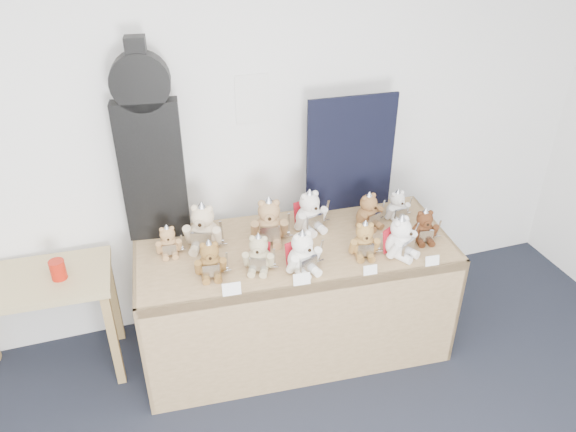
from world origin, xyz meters
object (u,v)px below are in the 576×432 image
object	(u,v)px
display_table	(297,275)
teddy_back_end	(397,206)
red_cup	(58,270)
teddy_front_right	(364,240)
teddy_back_centre_left	(269,222)
teddy_back_centre_right	(310,212)
teddy_back_far_left	(168,242)
teddy_back_left	(203,228)
teddy_front_far_right	(401,238)
teddy_front_end	(424,227)
teddy_front_centre	(303,254)
teddy_front_left	(259,254)
teddy_back_right	(369,212)
side_table	(37,296)
guitar_case	(149,147)
teddy_front_far_left	(210,260)

from	to	relation	value
display_table	teddy_back_end	bearing A→B (deg)	17.56
teddy_back_end	red_cup	bearing A→B (deg)	168.75
display_table	teddy_front_right	xyz separation A→B (m)	(0.36, -0.14, 0.27)
teddy_back_centre_left	teddy_back_centre_right	size ratio (longest dim) A/B	1.07
display_table	teddy_back_far_left	bearing A→B (deg)	167.57
display_table	teddy_back_left	size ratio (longest dim) A/B	6.13
display_table	teddy_front_far_right	bearing A→B (deg)	-15.26
teddy_front_end	teddy_back_end	xyz separation A→B (m)	(-0.04, 0.27, -0.00)
teddy_front_centre	teddy_back_centre_left	distance (m)	0.36
teddy_back_centre_left	teddy_back_centre_right	bearing A→B (deg)	23.26
teddy_back_far_left	teddy_front_left	bearing A→B (deg)	-30.71
red_cup	teddy_back_end	distance (m)	2.07
display_table	teddy_back_left	bearing A→B (deg)	160.04
teddy_front_far_right	display_table	bearing A→B (deg)	131.61
teddy_front_end	teddy_back_far_left	size ratio (longest dim) A/B	1.12
display_table	teddy_back_far_left	distance (m)	0.79
teddy_back_centre_right	teddy_back_right	size ratio (longest dim) A/B	1.16
teddy_back_centre_left	side_table	bearing A→B (deg)	-171.76
teddy_front_centre	teddy_back_centre_right	xyz separation A→B (m)	(0.19, 0.40, 0.00)
teddy_front_far_right	teddy_back_end	world-z (taller)	teddy_front_far_right
teddy_back_far_left	teddy_front_right	bearing A→B (deg)	-15.62
guitar_case	teddy_back_right	distance (m)	1.38
teddy_back_right	teddy_back_end	distance (m)	0.21
teddy_front_end	teddy_back_end	bearing A→B (deg)	107.09
teddy_back_left	teddy_back_end	xyz separation A→B (m)	(1.23, -0.07, -0.04)
teddy_front_right	teddy_back_right	world-z (taller)	teddy_back_right
teddy_front_far_right	side_table	bearing A→B (deg)	137.65
teddy_back_centre_right	teddy_back_right	bearing A→B (deg)	-25.97
teddy_back_left	teddy_back_far_left	size ratio (longest dim) A/B	1.54
teddy_back_end	teddy_back_far_left	bearing A→B (deg)	169.42
teddy_back_centre_left	teddy_back_right	xyz separation A→B (m)	(0.64, -0.04, -0.02)
display_table	teddy_front_left	xyz separation A→B (m)	(-0.26, -0.08, 0.27)
teddy_front_far_left	guitar_case	bearing A→B (deg)	119.78
side_table	teddy_back_right	bearing A→B (deg)	-1.60
side_table	teddy_front_far_left	world-z (taller)	teddy_front_far_left
teddy_front_far_left	teddy_front_centre	world-z (taller)	teddy_front_centre
display_table	teddy_back_right	world-z (taller)	teddy_back_right
side_table	guitar_case	distance (m)	1.10
display_table	teddy_front_right	bearing A→B (deg)	-16.25
guitar_case	teddy_back_far_left	size ratio (longest dim) A/B	5.78
red_cup	teddy_back_right	xyz separation A→B (m)	(1.86, -0.13, 0.11)
teddy_front_centre	side_table	bearing A→B (deg)	146.03
teddy_back_centre_right	teddy_back_centre_left	bearing A→B (deg)	176.53
teddy_back_end	teddy_back_far_left	size ratio (longest dim) A/B	1.08
side_table	red_cup	xyz separation A→B (m)	(0.15, -0.04, 0.18)
teddy_front_far_left	teddy_back_right	distance (m)	1.06
teddy_front_right	red_cup	bearing A→B (deg)	179.17
teddy_front_far_right	teddy_back_left	world-z (taller)	teddy_back_left
teddy_front_right	display_table	bearing A→B (deg)	171.67
red_cup	teddy_back_centre_left	size ratio (longest dim) A/B	0.37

